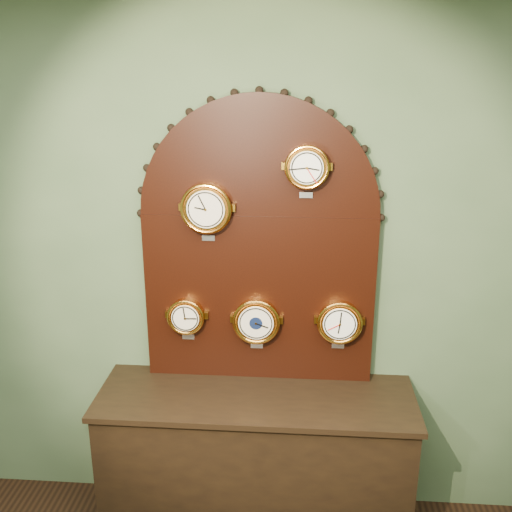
# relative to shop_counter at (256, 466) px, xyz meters

# --- Properties ---
(wall_back) EXTENTS (4.00, 0.00, 4.00)m
(wall_back) POSITION_rel_shop_counter_xyz_m (0.00, 0.27, 1.00)
(wall_back) COLOR #496142
(wall_back) RESTS_ON ground
(shop_counter) EXTENTS (1.60, 0.50, 0.80)m
(shop_counter) POSITION_rel_shop_counter_xyz_m (0.00, 0.00, 0.00)
(shop_counter) COLOR black
(shop_counter) RESTS_ON ground_plane
(display_board) EXTENTS (1.26, 0.06, 1.53)m
(display_board) POSITION_rel_shop_counter_xyz_m (0.00, 0.22, 1.23)
(display_board) COLOR black
(display_board) RESTS_ON shop_counter
(roman_clock) EXTENTS (0.26, 0.08, 0.30)m
(roman_clock) POSITION_rel_shop_counter_xyz_m (-0.25, 0.15, 1.38)
(roman_clock) COLOR orange
(roman_clock) RESTS_ON display_board
(arabic_clock) EXTENTS (0.21, 0.08, 0.26)m
(arabic_clock) POSITION_rel_shop_counter_xyz_m (0.23, 0.15, 1.59)
(arabic_clock) COLOR orange
(arabic_clock) RESTS_ON display_board
(hygrometer) EXTENTS (0.20, 0.08, 0.25)m
(hygrometer) POSITION_rel_shop_counter_xyz_m (-0.38, 0.15, 0.80)
(hygrometer) COLOR orange
(hygrometer) RESTS_ON display_board
(barometer) EXTENTS (0.25, 0.08, 0.30)m
(barometer) POSITION_rel_shop_counter_xyz_m (-0.01, 0.15, 0.78)
(barometer) COLOR orange
(barometer) RESTS_ON display_board
(tide_clock) EXTENTS (0.23, 0.08, 0.28)m
(tide_clock) POSITION_rel_shop_counter_xyz_m (0.42, 0.15, 0.79)
(tide_clock) COLOR orange
(tide_clock) RESTS_ON display_board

